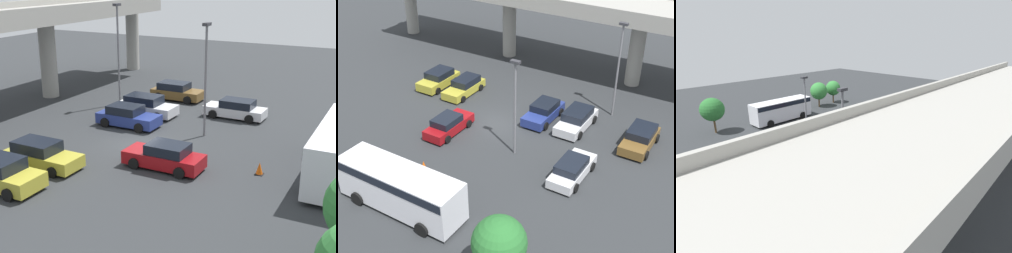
{
  "view_description": "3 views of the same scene",
  "coord_description": "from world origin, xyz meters",
  "views": [
    {
      "loc": [
        -24.05,
        -14.49,
        10.45
      ],
      "look_at": [
        0.81,
        -1.58,
        1.22
      ],
      "focal_mm": 50.0,
      "sensor_mm": 36.0,
      "label": 1
    },
    {
      "loc": [
        18.28,
        -28.08,
        19.8
      ],
      "look_at": [
        1.94,
        -1.73,
        1.23
      ],
      "focal_mm": 50.0,
      "sensor_mm": 36.0,
      "label": 2
    },
    {
      "loc": [
        20.37,
        18.66,
        11.69
      ],
      "look_at": [
        0.88,
        0.27,
        2.15
      ],
      "focal_mm": 28.0,
      "sensor_mm": 36.0,
      "label": 3
    }
  ],
  "objects": [
    {
      "name": "parked_car_2",
      "position": [
        -2.6,
        -3.15,
        0.69
      ],
      "size": [
        2.04,
        4.54,
        1.47
      ],
      "rotation": [
        0.0,
        0.0,
        1.57
      ],
      "color": "maroon",
      "rests_on": "ground_plane"
    },
    {
      "name": "parked_car_5",
      "position": [
        8.36,
        -3.42,
        0.68
      ],
      "size": [
        2.05,
        4.58,
        1.42
      ],
      "rotation": [
        0.0,
        0.0,
        1.57
      ],
      "color": "silver",
      "rests_on": "ground_plane"
    },
    {
      "name": "lamp_post_mid_lot",
      "position": [
        3.46,
        -2.96,
        4.43
      ],
      "size": [
        0.7,
        0.35,
        7.5
      ],
      "color": "slate",
      "rests_on": "ground_plane"
    },
    {
      "name": "parked_car_3",
      "position": [
        2.91,
        2.73,
        0.72
      ],
      "size": [
        2.15,
        4.49,
        1.51
      ],
      "rotation": [
        0.0,
        0.0,
        -1.57
      ],
      "color": "navy",
      "rests_on": "ground_plane"
    },
    {
      "name": "traffic_cone",
      "position": [
        -1.0,
        -8.13,
        0.33
      ],
      "size": [
        0.44,
        0.44,
        0.7
      ],
      "color": "black",
      "rests_on": "ground_plane"
    },
    {
      "name": "lamp_post_near_aisle",
      "position": [
        7.59,
        6.45,
        4.78
      ],
      "size": [
        0.7,
        0.35,
        8.18
      ],
      "color": "slate",
      "rests_on": "ground_plane"
    },
    {
      "name": "parked_car_0",
      "position": [
        -8.62,
        3.08,
        0.76
      ],
      "size": [
        2.22,
        4.34,
        1.59
      ],
      "rotation": [
        0.0,
        0.0,
        -1.57
      ],
      "color": "gold",
      "rests_on": "ground_plane"
    },
    {
      "name": "parked_car_1",
      "position": [
        -5.61,
        3.13,
        0.71
      ],
      "size": [
        2.07,
        4.53,
        1.49
      ],
      "rotation": [
        0.0,
        0.0,
        -1.57
      ],
      "color": "gold",
      "rests_on": "ground_plane"
    },
    {
      "name": "parked_car_4",
      "position": [
        5.81,
        2.95,
        0.75
      ],
      "size": [
        2.2,
        4.71,
        1.57
      ],
      "rotation": [
        0.0,
        0.0,
        -1.57
      ],
      "color": "silver",
      "rests_on": "ground_plane"
    },
    {
      "name": "ground_plane",
      "position": [
        0.0,
        0.0,
        0.0
      ],
      "size": [
        94.71,
        94.71,
        0.0
      ],
      "primitive_type": "plane",
      "color": "#2D3033"
    },
    {
      "name": "parked_car_6",
      "position": [
        11.11,
        2.91,
        0.73
      ],
      "size": [
        2.2,
        4.42,
        1.5
      ],
      "rotation": [
        0.0,
        0.0,
        -1.57
      ],
      "color": "brown",
      "rests_on": "ground_plane"
    }
  ]
}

